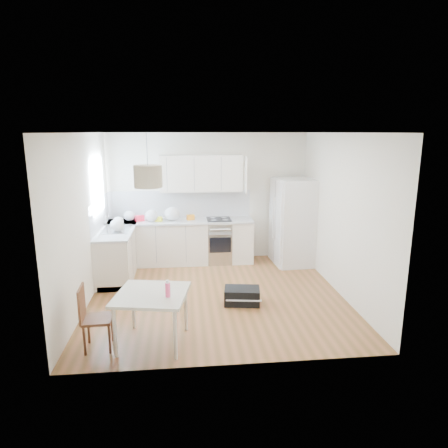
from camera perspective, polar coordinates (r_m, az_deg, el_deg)
name	(u,v)px	position (r m, az deg, el deg)	size (l,w,h in m)	color
floor	(217,295)	(6.90, -1.01, -10.10)	(4.20, 4.20, 0.00)	brown
ceiling	(216,133)	(6.35, -1.11, 12.92)	(4.20, 4.20, 0.00)	white
wall_back	(208,197)	(8.55, -2.27, 3.86)	(4.20, 4.20, 0.00)	white
wall_left	(84,220)	(6.66, -19.38, 0.48)	(4.20, 4.20, 0.00)	white
wall_right	(341,215)	(6.99, 16.36, 1.26)	(4.20, 4.20, 0.00)	white
window_glassblock	(98,186)	(7.70, -17.59, 5.25)	(0.02, 1.00, 1.00)	#BFE0F9
cabinets_back	(181,243)	(8.44, -6.16, -2.66)	(3.00, 0.60, 0.88)	silver
cabinets_left	(118,253)	(7.96, -14.85, -3.99)	(0.60, 1.80, 0.88)	silver
counter_back	(181,221)	(8.33, -6.23, 0.39)	(3.02, 0.64, 0.04)	#B2B4B7
counter_left	(117,230)	(7.84, -15.04, -0.78)	(0.64, 1.82, 0.04)	#B2B4B7
backsplash_back	(180,204)	(8.55, -6.28, 2.84)	(3.00, 0.01, 0.58)	silver
backsplash_left	(100,214)	(7.83, -17.30, 1.38)	(0.01, 1.80, 0.58)	silver
upper_cabinets	(201,173)	(8.32, -3.27, 7.24)	(1.70, 0.32, 0.75)	silver
range_oven	(219,242)	(8.47, -0.73, -2.53)	(0.50, 0.61, 0.88)	#B5B8BA
sink	(117,229)	(7.79, -15.10, -0.76)	(0.50, 0.80, 0.16)	#B5B8BA
refrigerator	(293,222)	(8.40, 9.89, 0.34)	(0.86, 0.89, 1.79)	white
dining_table	(152,298)	(5.29, -10.29, -10.42)	(1.03, 1.03, 0.70)	#BDB6A1
dining_chair	(97,318)	(5.42, -17.63, -12.63)	(0.36, 0.36, 0.84)	#482315
drink_bottle	(168,289)	(5.08, -8.04, -9.11)	(0.06, 0.06, 0.22)	#F6447A
gym_bag	(242,296)	(6.55, 2.59, -10.21)	(0.56, 0.37, 0.26)	black
pendant_lamp	(148,176)	(5.00, -10.80, 6.69)	(0.35, 0.35, 0.27)	beige
grocery_bag_a	(129,216)	(8.42, -13.35, 1.13)	(0.24, 0.20, 0.21)	silver
grocery_bag_b	(152,216)	(8.27, -10.30, 1.17)	(0.27, 0.23, 0.24)	silver
grocery_bag_c	(172,214)	(8.29, -7.42, 1.44)	(0.31, 0.27, 0.28)	silver
grocery_bag_d	(118,221)	(8.02, -14.86, 0.36)	(0.21, 0.17, 0.18)	silver
grocery_bag_e	(117,225)	(7.59, -15.03, -0.19)	(0.26, 0.22, 0.23)	silver
snack_orange	(191,217)	(8.34, -4.81, 0.96)	(0.16, 0.10, 0.11)	orange
snack_yellow	(159,219)	(8.28, -9.33, 0.71)	(0.14, 0.09, 0.10)	yellow
snack_red	(140,218)	(8.38, -11.95, 0.81)	(0.17, 0.11, 0.12)	red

